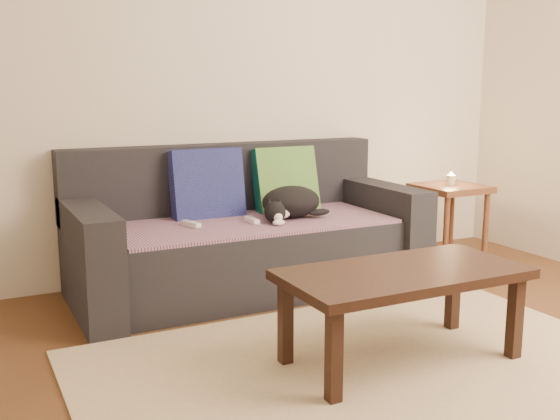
{
  "coord_description": "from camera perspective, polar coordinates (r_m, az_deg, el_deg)",
  "views": [
    {
      "loc": [
        -1.56,
        -2.02,
        1.23
      ],
      "look_at": [
        0.05,
        1.2,
        0.55
      ],
      "focal_mm": 42.0,
      "sensor_mm": 36.0,
      "label": 1
    }
  ],
  "objects": [
    {
      "name": "rug",
      "position": [
        2.94,
        8.57,
        -14.02
      ],
      "size": [
        2.5,
        1.8,
        0.01
      ],
      "primitive_type": "cube",
      "color": "tan",
      "rests_on": "ground"
    },
    {
      "name": "wii_remote_b",
      "position": [
        3.86,
        -2.47,
        -0.9
      ],
      "size": [
        0.04,
        0.15,
        0.03
      ],
      "primitive_type": "cube",
      "rotation": [
        0.0,
        0.0,
        1.58
      ],
      "color": "white",
      "rests_on": "throw_blanket"
    },
    {
      "name": "side_table",
      "position": [
        4.75,
        14.58,
        0.96
      ],
      "size": [
        0.44,
        0.44,
        0.55
      ],
      "color": "brown",
      "rests_on": "ground"
    },
    {
      "name": "cushion_green",
      "position": [
        4.27,
        0.46,
        2.61
      ],
      "size": [
        0.42,
        0.21,
        0.44
      ],
      "primitive_type": "cube",
      "rotation": [
        -0.26,
        0.0,
        0.0
      ],
      "color": "#0D5546",
      "rests_on": "throw_blanket"
    },
    {
      "name": "candle",
      "position": [
        4.73,
        14.66,
        2.57
      ],
      "size": [
        0.06,
        0.06,
        0.09
      ],
      "color": "beige",
      "rests_on": "side_table"
    },
    {
      "name": "sofa",
      "position": [
        4.03,
        -3.01,
        -2.55
      ],
      "size": [
        2.1,
        0.94,
        0.87
      ],
      "color": "#232328",
      "rests_on": "ground"
    },
    {
      "name": "wii_remote_a",
      "position": [
        3.78,
        -7.74,
        -1.23
      ],
      "size": [
        0.08,
        0.15,
        0.03
      ],
      "primitive_type": "cube",
      "rotation": [
        0.0,
        0.0,
        1.85
      ],
      "color": "white",
      "rests_on": "throw_blanket"
    },
    {
      "name": "cushion_navy",
      "position": [
        4.05,
        -6.36,
        2.11
      ],
      "size": [
        0.45,
        0.18,
        0.46
      ],
      "primitive_type": "cube",
      "rotation": [
        -0.16,
        0.0,
        0.0
      ],
      "color": "#111249",
      "rests_on": "throw_blanket"
    },
    {
      "name": "coffee_table",
      "position": [
        2.97,
        10.64,
        -6.11
      ],
      "size": [
        1.09,
        0.54,
        0.44
      ],
      "color": "black",
      "rests_on": "rug"
    },
    {
      "name": "ground",
      "position": [
        2.84,
        10.37,
        -15.2
      ],
      "size": [
        4.5,
        4.5,
        0.0
      ],
      "primitive_type": "plane",
      "color": "brown",
      "rests_on": "ground"
    },
    {
      "name": "throw_blanket",
      "position": [
        3.92,
        -2.49,
        -1.11
      ],
      "size": [
        1.66,
        0.74,
        0.02
      ],
      "primitive_type": "cube",
      "color": "#3D284C",
      "rests_on": "sofa"
    },
    {
      "name": "back_wall",
      "position": [
        4.32,
        -5.47,
        11.57
      ],
      "size": [
        4.5,
        0.04,
        2.6
      ],
      "primitive_type": "cube",
      "color": "beige",
      "rests_on": "ground"
    },
    {
      "name": "cat",
      "position": [
        3.98,
        0.88,
        0.62
      ],
      "size": [
        0.45,
        0.33,
        0.2
      ],
      "rotation": [
        0.0,
        0.0,
        -0.01
      ],
      "color": "black",
      "rests_on": "throw_blanket"
    }
  ]
}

